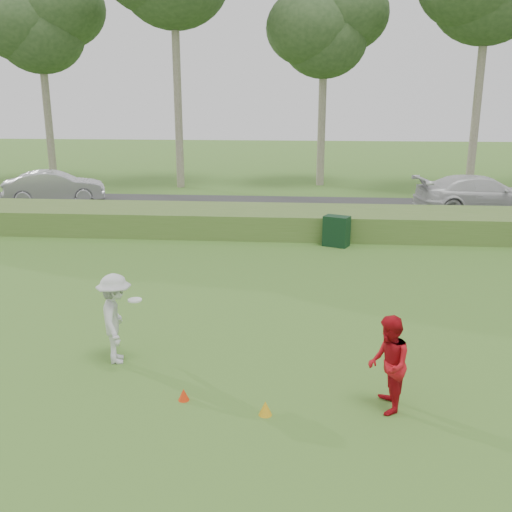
# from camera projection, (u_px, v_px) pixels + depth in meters

# --- Properties ---
(ground) EXTENTS (120.00, 120.00, 0.00)m
(ground) POSITION_uv_depth(u_px,v_px,m) (237.00, 385.00, 10.26)
(ground) COLOR #3B6D24
(ground) RESTS_ON ground
(reed_strip) EXTENTS (80.00, 3.00, 0.90)m
(reed_strip) POSITION_uv_depth(u_px,v_px,m) (274.00, 221.00, 21.66)
(reed_strip) COLOR #4B702D
(reed_strip) RESTS_ON ground
(park_road) EXTENTS (80.00, 6.00, 0.06)m
(park_road) POSITION_uv_depth(u_px,v_px,m) (280.00, 208.00, 26.57)
(park_road) COLOR #2D2D2D
(park_road) RESTS_ON ground
(tree_2) EXTENTS (6.50, 6.50, 12.00)m
(tree_2) POSITION_uv_depth(u_px,v_px,m) (39.00, 24.00, 32.04)
(tree_2) COLOR gray
(tree_2) RESTS_ON ground
(tree_4) EXTENTS (6.24, 6.24, 11.50)m
(tree_4) POSITION_uv_depth(u_px,v_px,m) (325.00, 29.00, 31.29)
(tree_4) COLOR gray
(tree_4) RESTS_ON ground
(player_white) EXTENTS (1.01, 1.28, 1.78)m
(player_white) POSITION_uv_depth(u_px,v_px,m) (116.00, 319.00, 10.96)
(player_white) COLOR silver
(player_white) RESTS_ON ground
(player_red) EXTENTS (0.63, 0.80, 1.64)m
(player_red) POSITION_uv_depth(u_px,v_px,m) (388.00, 364.00, 9.24)
(player_red) COLOR #B70F19
(player_red) RESTS_ON ground
(cone_orange) EXTENTS (0.19, 0.19, 0.21)m
(cone_orange) POSITION_uv_depth(u_px,v_px,m) (184.00, 395.00, 9.72)
(cone_orange) COLOR red
(cone_orange) RESTS_ON ground
(cone_yellow) EXTENTS (0.22, 0.22, 0.24)m
(cone_yellow) POSITION_uv_depth(u_px,v_px,m) (265.00, 408.00, 9.27)
(cone_yellow) COLOR gold
(cone_yellow) RESTS_ON ground
(utility_cabinet) EXTENTS (0.99, 0.82, 1.06)m
(utility_cabinet) POSITION_uv_depth(u_px,v_px,m) (336.00, 231.00, 19.70)
(utility_cabinet) COLOR black
(utility_cabinet) RESTS_ON ground
(car_mid) EXTENTS (4.92, 3.11, 1.53)m
(car_mid) POSITION_uv_depth(u_px,v_px,m) (55.00, 187.00, 27.50)
(car_mid) COLOR #B5B4B9
(car_mid) RESTS_ON park_road
(car_right) EXTENTS (5.92, 3.01, 1.65)m
(car_right) POSITION_uv_depth(u_px,v_px,m) (481.00, 195.00, 24.92)
(car_right) COLOR silver
(car_right) RESTS_ON park_road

